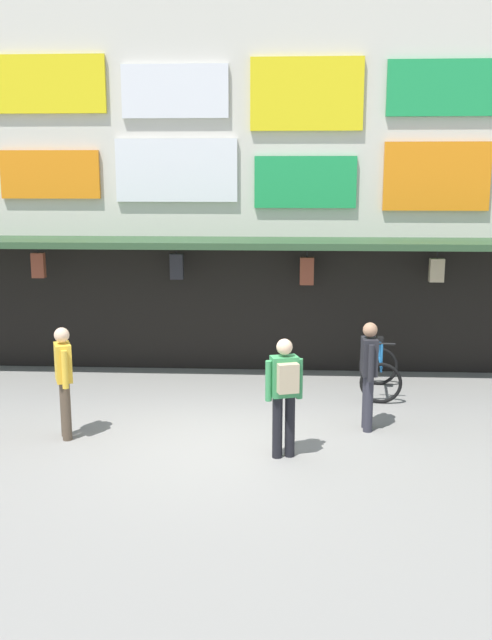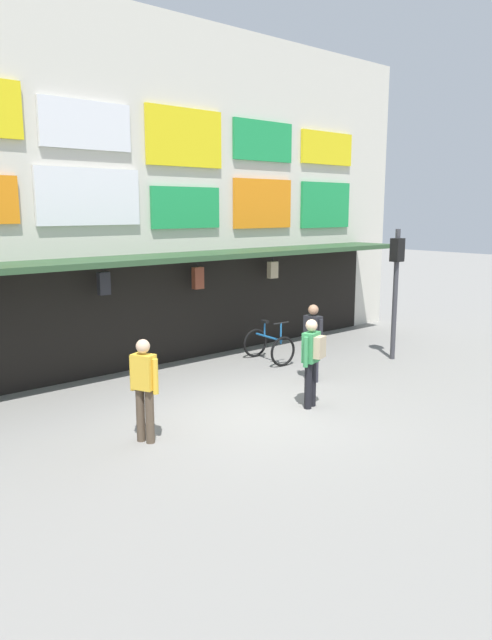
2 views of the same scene
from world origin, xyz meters
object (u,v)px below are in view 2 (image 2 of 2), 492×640
at_px(bicycle_parked, 269,346).
at_px(pedestrian_in_red, 312,357).
at_px(pedestrian_in_purple, 144,385).
at_px(pedestrian_in_green, 313,338).
at_px(traffic_light_far, 396,273).

height_order(bicycle_parked, pedestrian_in_red, pedestrian_in_red).
bearing_deg(pedestrian_in_purple, pedestrian_in_green, 7.58).
xyz_separation_m(traffic_light_far, pedestrian_in_red, (-4.22, -1.22, -1.16)).
height_order(pedestrian_in_red, pedestrian_in_purple, same).
bearing_deg(pedestrian_in_green, pedestrian_in_purple, -172.42).
bearing_deg(pedestrian_in_red, bicycle_parked, 60.65).
relative_size(pedestrian_in_red, pedestrian_in_purple, 1.00).
bearing_deg(pedestrian_in_green, traffic_light_far, 0.83).
bearing_deg(bicycle_parked, pedestrian_in_red, -119.35).
distance_m(traffic_light_far, pedestrian_in_red, 4.54).
relative_size(traffic_light_far, pedestrian_in_green, 1.90).
bearing_deg(pedestrian_in_red, traffic_light_far, 16.09).
height_order(bicycle_parked, pedestrian_in_green, pedestrian_in_green).
distance_m(pedestrian_in_red, pedestrian_in_green, 1.73).
distance_m(traffic_light_far, pedestrian_in_purple, 7.57).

